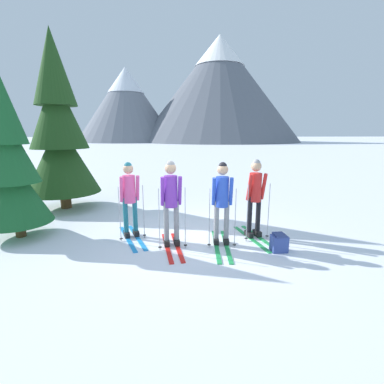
{
  "coord_description": "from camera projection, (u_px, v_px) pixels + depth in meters",
  "views": [
    {
      "loc": [
        -0.7,
        -5.81,
        2.39
      ],
      "look_at": [
        0.09,
        0.34,
        1.05
      ],
      "focal_mm": 25.36,
      "sensor_mm": 36.0,
      "label": 1
    }
  ],
  "objects": [
    {
      "name": "backpack_on_snow_front",
      "position": [
        279.0,
        243.0,
        5.59
      ],
      "size": [
        0.33,
        0.28,
        0.38
      ],
      "color": "#384C99",
      "rests_on": "ground"
    },
    {
      "name": "skier_in_red",
      "position": [
        255.0,
        195.0,
        6.19
      ],
      "size": [
        0.6,
        1.67,
        1.83
      ],
      "color": "green",
      "rests_on": "ground"
    },
    {
      "name": "ground_plane",
      "position": [
        190.0,
        240.0,
        6.23
      ],
      "size": [
        400.0,
        400.0,
        0.0
      ],
      "primitive_type": "plane",
      "color": "white"
    },
    {
      "name": "skier_in_purple",
      "position": [
        171.0,
        198.0,
        5.7
      ],
      "size": [
        0.61,
        1.57,
        1.85
      ],
      "color": "red",
      "rests_on": "ground"
    },
    {
      "name": "skier_in_pink",
      "position": [
        130.0,
        197.0,
        6.2
      ],
      "size": [
        0.78,
        1.69,
        1.77
      ],
      "color": "#1E84D1",
      "rests_on": "ground"
    },
    {
      "name": "pine_tree_near",
      "position": [
        59.0,
        130.0,
        8.39
      ],
      "size": [
        2.26,
        2.26,
        5.45
      ],
      "color": "#51381E",
      "rests_on": "ground"
    },
    {
      "name": "skier_in_blue",
      "position": [
        222.0,
        199.0,
        5.79
      ],
      "size": [
        0.6,
        1.77,
        1.81
      ],
      "color": "green",
      "rests_on": "ground"
    },
    {
      "name": "pine_tree_mid",
      "position": [
        12.0,
        166.0,
        6.08
      ],
      "size": [
        1.51,
        1.51,
        3.65
      ],
      "color": "#51381E",
      "rests_on": "ground"
    },
    {
      "name": "mountain_ridge_distant",
      "position": [
        200.0,
        92.0,
        78.46
      ],
      "size": [
        64.52,
        46.97,
        29.62
      ],
      "color": "slate",
      "rests_on": "ground"
    }
  ]
}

